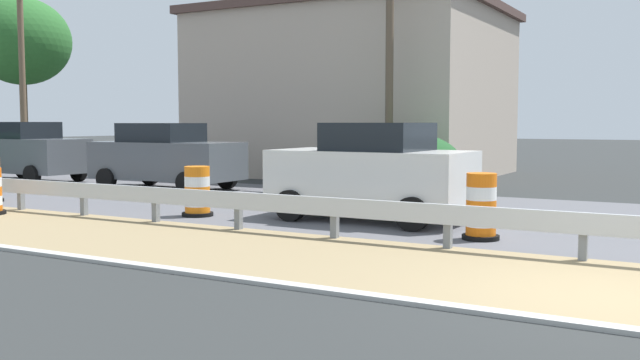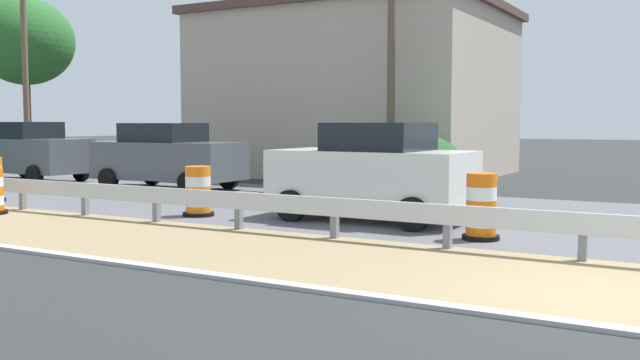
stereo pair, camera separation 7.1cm
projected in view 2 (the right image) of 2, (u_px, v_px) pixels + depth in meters
ground_plane at (617, 301)px, 7.91m from camera, size 160.00×160.00×0.00m
median_dirt_strip at (624, 290)px, 8.43m from camera, size 3.60×120.00×0.01m
curb_near_edge at (600, 330)px, 6.79m from camera, size 0.20×120.00×0.11m
guardrail_median at (511, 221)px, 10.61m from camera, size 0.18×40.79×0.71m
traffic_barrel_nearest at (481, 210)px, 12.00m from camera, size 0.64×0.64×1.14m
traffic_barrel_close at (198, 194)px, 15.06m from camera, size 0.67×0.67×1.07m
car_trailing_near_lane at (28, 151)px, 24.07m from camera, size 2.19×4.64×2.01m
car_mid_far_lane at (168, 156)px, 21.12m from camera, size 2.20×4.62×1.98m
car_distant_b at (373, 172)px, 14.36m from camera, size 2.21×4.04×1.99m
roadside_shop_near at (357, 92)px, 27.52m from camera, size 8.75×11.01×6.32m
utility_pole_near at (391, 61)px, 21.17m from camera, size 0.24×1.80×7.36m
utility_pole_mid at (25, 74)px, 28.73m from camera, size 0.24×1.80×7.64m
bush_roadside at (400, 162)px, 20.05m from camera, size 3.54×3.54×1.76m
tree_roadside at (25, 42)px, 34.59m from camera, size 4.71×4.71×8.08m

